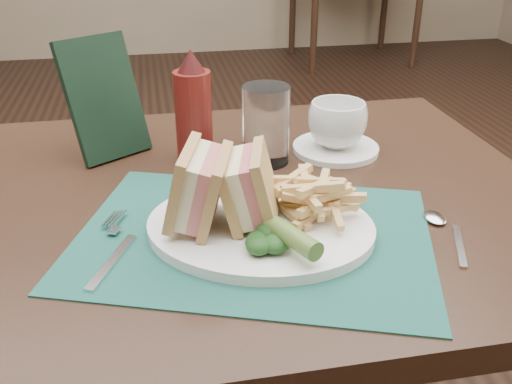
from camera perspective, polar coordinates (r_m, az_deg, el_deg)
floor at (r=1.71m, az=-3.28°, el=-14.84°), size 7.00×7.00×0.00m
wall_back at (r=4.90m, az=-9.03°, el=13.54°), size 6.00×0.00×6.00m
table_main at (r=1.09m, az=-0.08°, el=-17.64°), size 0.90×0.75×0.75m
table_bg_right at (r=4.62m, az=9.61°, el=17.44°), size 0.90×0.75×0.75m
placemat at (r=0.75m, az=-0.26°, el=-4.45°), size 0.54×0.46×0.00m
plate at (r=0.75m, az=0.43°, el=-3.57°), size 0.36×0.32×0.01m
sandwich_half_a at (r=0.73m, az=-7.37°, el=0.61°), size 0.10×0.12×0.11m
sandwich_half_b at (r=0.73m, az=-2.35°, el=0.63°), size 0.10×0.12×0.10m
kale_garnish at (r=0.70m, az=2.27°, el=-4.37°), size 0.11×0.08×0.03m
pickle_spear at (r=0.69m, az=2.77°, el=-3.95°), size 0.07×0.12×0.03m
fries_pile at (r=0.76m, az=5.77°, el=-0.12°), size 0.18×0.20×0.06m
fork at (r=0.74m, az=-14.16°, el=-5.19°), size 0.10×0.17×0.01m
spoon at (r=0.79m, az=18.86°, el=-3.93°), size 0.09×0.15×0.01m
saucer at (r=1.01m, az=7.96°, el=4.35°), size 0.19×0.19×0.01m
coffee_cup at (r=1.00m, az=8.13°, el=6.71°), size 0.14×0.14×0.08m
drinking_glass at (r=0.94m, az=1.00°, el=6.70°), size 0.10×0.10×0.13m
ketchup_bottle at (r=0.95m, az=-6.30°, el=8.55°), size 0.07×0.07×0.19m
check_presenter at (r=0.99m, az=-14.97°, el=9.05°), size 0.15×0.13×0.20m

